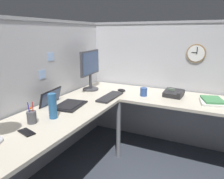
{
  "coord_description": "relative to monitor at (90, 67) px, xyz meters",
  "views": [
    {
      "loc": [
        -1.93,
        -0.77,
        1.45
      ],
      "look_at": [
        0.24,
        0.28,
        0.8
      ],
      "focal_mm": 34.43,
      "sensor_mm": 36.0,
      "label": 1
    }
  ],
  "objects": [
    {
      "name": "thermos_flask",
      "position": [
        -0.95,
        -0.2,
        -0.18
      ],
      "size": [
        0.07,
        0.07,
        0.22
      ],
      "primitive_type": "cylinder",
      "color": "#26598C",
      "rests_on": "desk"
    },
    {
      "name": "pen_cup",
      "position": [
        -1.11,
        -0.12,
        -0.24
      ],
      "size": [
        0.08,
        0.08,
        0.18
      ],
      "color": "#4C4C51",
      "rests_on": "desk"
    },
    {
      "name": "cell_phone",
      "position": [
        -1.26,
        -0.22,
        -0.29
      ],
      "size": [
        0.1,
        0.16,
        0.01
      ],
      "primitive_type": "cube",
      "rotation": [
        0.0,
        0.0,
        -0.27
      ],
      "color": "black",
      "rests_on": "desk"
    },
    {
      "name": "coffee_mug",
      "position": [
        0.04,
        -0.7,
        -0.25
      ],
      "size": [
        0.08,
        0.08,
        0.1
      ],
      "primitive_type": "cylinder",
      "color": "#2D4C8C",
      "rests_on": "desk"
    },
    {
      "name": "laptop",
      "position": [
        -0.65,
        -0.05,
        -0.27
      ],
      "size": [
        0.39,
        0.42,
        0.22
      ],
      "color": "black",
      "rests_on": "desk"
    },
    {
      "name": "office_phone",
      "position": [
        0.15,
        -1.02,
        -0.26
      ],
      "size": [
        0.21,
        0.23,
        0.11
      ],
      "color": "#232326",
      "rests_on": "desk"
    },
    {
      "name": "book_stack",
      "position": [
        0.1,
        -1.42,
        -0.27
      ],
      "size": [
        0.32,
        0.27,
        0.04
      ],
      "color": "silver",
      "rests_on": "desk"
    },
    {
      "name": "monitor",
      "position": [
        0.0,
        0.0,
        0.0
      ],
      "size": [
        0.46,
        0.2,
        0.5
      ],
      "color": "#38383D",
      "rests_on": "desk"
    },
    {
      "name": "computer_mouse",
      "position": [
        0.09,
        -0.39,
        -0.28
      ],
      "size": [
        0.06,
        0.1,
        0.03
      ],
      "primitive_type": "ellipsoid",
      "color": "black",
      "rests_on": "desk"
    },
    {
      "name": "pinned_note_leftmost",
      "position": [
        -0.65,
        0.18,
        0.01
      ],
      "size": [
        0.09,
        0.0,
        0.09
      ],
      "primitive_type": "cube",
      "color": "#99B7E5"
    },
    {
      "name": "wall_clock",
      "position": [
        0.47,
        -1.19,
        0.18
      ],
      "size": [
        0.04,
        0.22,
        0.22
      ],
      "color": "olive"
    },
    {
      "name": "desk",
      "position": [
        -0.49,
        -0.69,
        -0.39
      ],
      "size": [
        2.35,
        2.15,
        0.73
      ],
      "color": "beige",
      "rests_on": "ground"
    },
    {
      "name": "cubicle_wall_back",
      "position": [
        -0.71,
        0.23,
        -0.23
      ],
      "size": [
        2.57,
        0.12,
        1.58
      ],
      "color": "#B2B2B7",
      "rests_on": "ground"
    },
    {
      "name": "ground_plane",
      "position": [
        -0.35,
        -0.64,
        -1.02
      ],
      "size": [
        6.8,
        6.8,
        0.0
      ],
      "primitive_type": "plane",
      "color": "#383D47"
    },
    {
      "name": "pinned_note_middle",
      "position": [
        -0.5,
        0.18,
        0.17
      ],
      "size": [
        0.1,
        0.0,
        0.09
      ],
      "primitive_type": "cube",
      "color": "#99B7E5"
    },
    {
      "name": "keyboard",
      "position": [
        -0.2,
        -0.38,
        -0.28
      ],
      "size": [
        0.43,
        0.14,
        0.02
      ],
      "primitive_type": "cube",
      "rotation": [
        0.0,
        0.0,
        0.01
      ],
      "color": "#232326",
      "rests_on": "desk"
    },
    {
      "name": "cubicle_wall_right",
      "position": [
        0.52,
        -0.9,
        -0.23
      ],
      "size": [
        0.12,
        2.37,
        1.58
      ],
      "color": "#B2B2B7",
      "rests_on": "ground"
    }
  ]
}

